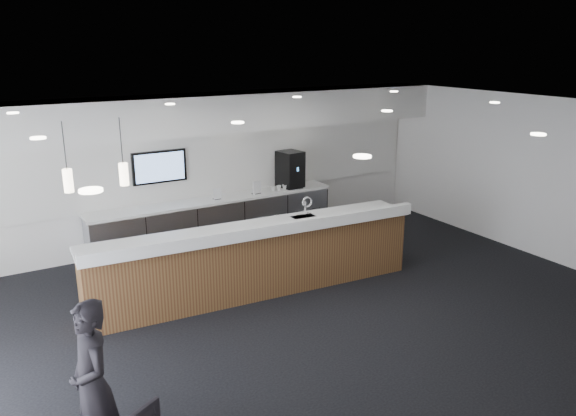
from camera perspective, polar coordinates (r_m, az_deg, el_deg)
ground at (r=8.55m, az=2.77°, el=-10.85°), size 10.00×10.00×0.00m
ceiling at (r=7.65m, az=3.09°, el=9.52°), size 10.00×8.00×0.02m
back_wall at (r=11.41m, az=-8.25°, el=4.05°), size 10.00×0.02×3.00m
right_wall at (r=11.44m, az=24.33°, el=2.77°), size 0.02×8.00×3.00m
soffit_bulkhead at (r=10.81m, az=-7.57°, el=9.58°), size 10.00×0.90×0.70m
alcove_panel at (r=11.36m, az=-8.21°, el=4.52°), size 9.80×0.06×1.40m
back_credenza at (r=11.35m, az=-7.34°, el=-1.32°), size 5.06×0.66×0.95m
wall_tv at (r=10.96m, az=-12.93°, el=4.09°), size 1.05×0.08×0.62m
pendant_left at (r=7.54m, az=-15.93°, el=3.00°), size 0.12×0.12×0.30m
pendant_right at (r=7.40m, az=-21.15°, el=2.27°), size 0.12×0.12×0.30m
ceiling_can_lights at (r=7.66m, az=3.08°, el=9.30°), size 7.00×5.00×0.02m
service_counter at (r=9.09m, az=-3.32°, el=-5.18°), size 5.50×1.26×1.49m
coffee_machine at (r=11.95m, az=0.22°, el=3.97°), size 0.51×0.60×0.77m
info_sign_left at (r=11.11m, az=-7.18°, el=1.44°), size 0.17×0.02×0.23m
info_sign_right at (r=11.44m, az=-3.18°, el=2.08°), size 0.20×0.05×0.26m
lounge_guest at (r=5.83m, az=-19.28°, el=-16.52°), size 0.47×0.65×1.68m
cup_0 at (r=11.88m, az=0.23°, el=2.23°), size 0.11×0.11×0.10m
cup_1 at (r=11.81m, az=-0.35°, el=2.15°), size 0.15×0.15×0.10m
cup_2 at (r=11.74m, az=-0.94°, el=2.06°), size 0.13×0.13×0.10m
cup_3 at (r=11.67m, az=-1.54°, el=1.97°), size 0.14×0.14×0.10m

